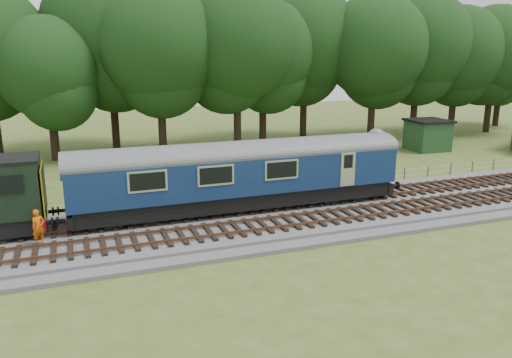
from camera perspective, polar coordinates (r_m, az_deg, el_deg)
name	(u,v)px	position (r m, az deg, el deg)	size (l,w,h in m)	color
ground	(335,213)	(28.48, 8.99, -3.82)	(120.00, 120.00, 0.00)	#3F5920
ballast	(335,210)	(28.42, 9.01, -3.49)	(70.00, 7.00, 0.35)	#4C4C4F
track_north	(323,199)	(29.52, 7.70, -2.28)	(67.20, 2.40, 0.21)	black
track_south	(350,214)	(27.04, 10.68, -3.95)	(67.20, 2.40, 0.21)	black
fence	(300,192)	(32.29, 5.10, -1.54)	(64.00, 0.12, 1.00)	#6B6054
tree_line	(222,146)	(48.26, -3.88, 3.74)	(70.00, 8.00, 18.00)	black
dmu_railcar	(241,170)	(26.99, -1.74, 1.09)	(18.05, 2.86, 3.88)	black
worker	(38,227)	(24.43, -23.62, -5.05)	(0.60, 0.39, 1.64)	#E2580B
shed	(428,135)	(48.71, 19.01, 4.81)	(3.65, 3.65, 2.84)	#1C3D1D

